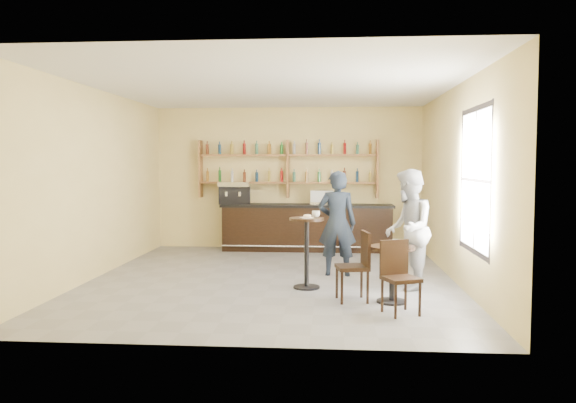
# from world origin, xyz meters

# --- Properties ---
(floor) EXTENTS (7.00, 7.00, 0.00)m
(floor) POSITION_xyz_m (0.00, 0.00, 0.00)
(floor) COLOR slate
(floor) RESTS_ON ground
(ceiling) EXTENTS (7.00, 7.00, 0.00)m
(ceiling) POSITION_xyz_m (0.00, 0.00, 3.20)
(ceiling) COLOR white
(ceiling) RESTS_ON wall_back
(wall_back) EXTENTS (7.00, 0.00, 7.00)m
(wall_back) POSITION_xyz_m (0.00, 3.50, 1.60)
(wall_back) COLOR #EFD687
(wall_back) RESTS_ON floor
(wall_front) EXTENTS (7.00, 0.00, 7.00)m
(wall_front) POSITION_xyz_m (0.00, -3.50, 1.60)
(wall_front) COLOR #EFD687
(wall_front) RESTS_ON floor
(wall_left) EXTENTS (0.00, 7.00, 7.00)m
(wall_left) POSITION_xyz_m (-3.00, 0.00, 1.60)
(wall_left) COLOR #EFD687
(wall_left) RESTS_ON floor
(wall_right) EXTENTS (0.00, 7.00, 7.00)m
(wall_right) POSITION_xyz_m (3.00, 0.00, 1.60)
(wall_right) COLOR #EFD687
(wall_right) RESTS_ON floor
(window_pane) EXTENTS (0.00, 2.00, 2.00)m
(window_pane) POSITION_xyz_m (2.99, -1.20, 1.70)
(window_pane) COLOR white
(window_pane) RESTS_ON wall_right
(window_frame) EXTENTS (0.04, 1.70, 2.10)m
(window_frame) POSITION_xyz_m (2.99, -1.20, 1.70)
(window_frame) COLOR black
(window_frame) RESTS_ON wall_right
(shelf_unit) EXTENTS (4.00, 0.26, 1.40)m
(shelf_unit) POSITION_xyz_m (0.00, 3.37, 1.81)
(shelf_unit) COLOR brown
(shelf_unit) RESTS_ON wall_back
(liquor_bottles) EXTENTS (3.68, 0.10, 1.00)m
(liquor_bottles) POSITION_xyz_m (0.00, 3.37, 1.98)
(liquor_bottles) COLOR #8C5919
(liquor_bottles) RESTS_ON shelf_unit
(bar_counter) EXTENTS (3.80, 0.74, 1.03)m
(bar_counter) POSITION_xyz_m (0.44, 3.15, 0.51)
(bar_counter) COLOR black
(bar_counter) RESTS_ON floor
(espresso_machine) EXTENTS (0.74, 0.52, 0.49)m
(espresso_machine) POSITION_xyz_m (-1.18, 3.15, 1.27)
(espresso_machine) COLOR black
(espresso_machine) RESTS_ON bar_counter
(pastry_case) EXTENTS (0.57, 0.48, 0.31)m
(pastry_case) POSITION_xyz_m (0.78, 3.15, 1.18)
(pastry_case) COLOR silver
(pastry_case) RESTS_ON bar_counter
(pedestal_table) EXTENTS (0.65, 0.65, 1.10)m
(pedestal_table) POSITION_xyz_m (0.60, -0.65, 0.55)
(pedestal_table) COLOR black
(pedestal_table) RESTS_ON floor
(napkin) EXTENTS (0.23, 0.23, 0.00)m
(napkin) POSITION_xyz_m (0.60, -0.65, 1.10)
(napkin) COLOR white
(napkin) RESTS_ON pedestal_table
(donut) EXTENTS (0.16, 0.16, 0.04)m
(donut) POSITION_xyz_m (0.61, -0.66, 1.13)
(donut) COLOR #DFA051
(donut) RESTS_ON napkin
(cup_pedestal) EXTENTS (0.16, 0.16, 0.10)m
(cup_pedestal) POSITION_xyz_m (0.74, -0.55, 1.15)
(cup_pedestal) COLOR white
(cup_pedestal) RESTS_ON pedestal_table
(man_main) EXTENTS (0.68, 0.46, 1.81)m
(man_main) POSITION_xyz_m (1.08, 0.39, 0.91)
(man_main) COLOR black
(man_main) RESTS_ON floor
(cafe_table) EXTENTS (0.78, 0.78, 0.79)m
(cafe_table) POSITION_xyz_m (1.82, -1.46, 0.40)
(cafe_table) COLOR black
(cafe_table) RESTS_ON floor
(cup_cafe) EXTENTS (0.11, 0.11, 0.09)m
(cup_cafe) POSITION_xyz_m (1.87, -1.46, 0.84)
(cup_cafe) COLOR white
(cup_cafe) RESTS_ON cafe_table
(chair_west) EXTENTS (0.50, 0.50, 0.98)m
(chair_west) POSITION_xyz_m (1.27, -1.41, 0.49)
(chair_west) COLOR black
(chair_west) RESTS_ON floor
(chair_south) EXTENTS (0.53, 0.53, 0.94)m
(chair_south) POSITION_xyz_m (1.87, -2.06, 0.47)
(chair_south) COLOR black
(chair_south) RESTS_ON floor
(patron_second) EXTENTS (0.83, 0.99, 1.85)m
(patron_second) POSITION_xyz_m (2.16, -0.56, 0.93)
(patron_second) COLOR gray
(patron_second) RESTS_ON floor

